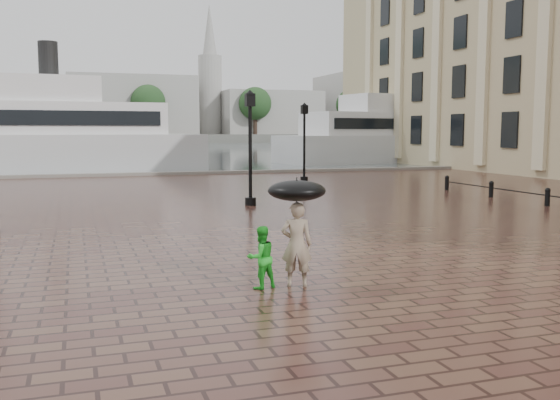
% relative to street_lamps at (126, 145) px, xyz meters
% --- Properties ---
extents(ground, '(300.00, 300.00, 0.00)m').
position_rel_street_lamps_xyz_m(ground, '(1.50, -17.50, -2.33)').
color(ground, '#3B201B').
rests_on(ground, ground).
extents(harbour_water, '(240.00, 240.00, 0.00)m').
position_rel_street_lamps_xyz_m(harbour_water, '(1.50, 74.50, -2.33)').
color(harbour_water, '#454E54').
rests_on(harbour_water, ground).
extents(quay_edge, '(80.00, 0.60, 0.30)m').
position_rel_street_lamps_xyz_m(quay_edge, '(1.50, 14.50, -2.33)').
color(quay_edge, slate).
rests_on(quay_edge, ground).
extents(far_shore, '(300.00, 60.00, 2.00)m').
position_rel_street_lamps_xyz_m(far_shore, '(1.50, 142.50, -1.33)').
color(far_shore, '#4C4C47').
rests_on(far_shore, ground).
extents(distant_skyline, '(102.50, 22.00, 33.00)m').
position_rel_street_lamps_xyz_m(distant_skyline, '(49.64, 132.50, 7.13)').
color(distant_skyline, '#97958F').
rests_on(distant_skyline, ground).
extents(far_trees, '(188.00, 8.00, 13.50)m').
position_rel_street_lamps_xyz_m(far_trees, '(1.50, 120.50, 7.09)').
color(far_trees, '#2D2119').
rests_on(far_trees, ground).
extents(street_lamps, '(21.44, 14.44, 4.40)m').
position_rel_street_lamps_xyz_m(street_lamps, '(0.00, 0.00, 0.00)').
color(street_lamps, black).
rests_on(street_lamps, ground).
extents(adult_pedestrian, '(0.69, 0.58, 1.63)m').
position_rel_street_lamps_xyz_m(adult_pedestrian, '(1.85, -16.35, -1.51)').
color(adult_pedestrian, gray).
rests_on(adult_pedestrian, ground).
extents(child_pedestrian, '(0.67, 0.58, 1.19)m').
position_rel_street_lamps_xyz_m(child_pedestrian, '(1.17, -16.29, -1.73)').
color(child_pedestrian, green).
rests_on(child_pedestrian, ground).
extents(ferry_near, '(28.21, 7.97, 9.16)m').
position_rel_street_lamps_xyz_m(ferry_near, '(-6.99, 19.98, 0.43)').
color(ferry_near, silver).
rests_on(ferry_near, ground).
extents(ferry_far, '(26.80, 10.25, 8.57)m').
position_rel_street_lamps_xyz_m(ferry_far, '(28.46, 26.38, 0.25)').
color(ferry_far, silver).
rests_on(ferry_far, ground).
extents(umbrella, '(1.10, 1.10, 1.12)m').
position_rel_street_lamps_xyz_m(umbrella, '(1.85, -16.35, -0.49)').
color(umbrella, black).
rests_on(umbrella, ground).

